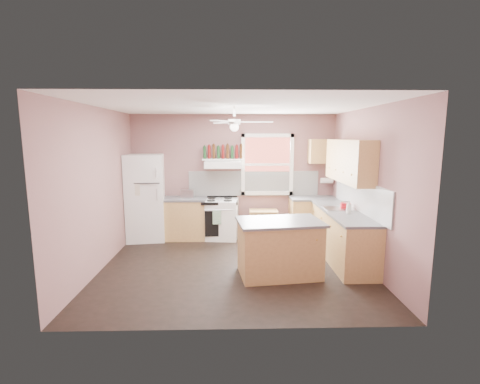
{
  "coord_description": "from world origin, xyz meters",
  "views": [
    {
      "loc": [
        -0.05,
        -5.74,
        2.22
      ],
      "look_at": [
        0.1,
        0.3,
        1.25
      ],
      "focal_mm": 26.0,
      "sensor_mm": 36.0,
      "label": 1
    }
  ],
  "objects_px": {
    "stove": "(220,219)",
    "refrigerator": "(146,197)",
    "toaster": "(187,194)",
    "cart": "(263,224)",
    "island": "(279,249)"
  },
  "relations": [
    {
      "from": "stove",
      "to": "island",
      "type": "distance_m",
      "value": 2.32
    },
    {
      "from": "toaster",
      "to": "island",
      "type": "bearing_deg",
      "value": -47.02
    },
    {
      "from": "refrigerator",
      "to": "cart",
      "type": "xyz_separation_m",
      "value": [
        2.55,
        0.05,
        -0.61
      ]
    },
    {
      "from": "cart",
      "to": "island",
      "type": "bearing_deg",
      "value": -86.97
    },
    {
      "from": "refrigerator",
      "to": "toaster",
      "type": "relative_size",
      "value": 6.58
    },
    {
      "from": "cart",
      "to": "refrigerator",
      "type": "bearing_deg",
      "value": -177.59
    },
    {
      "from": "refrigerator",
      "to": "cart",
      "type": "distance_m",
      "value": 2.62
    },
    {
      "from": "refrigerator",
      "to": "toaster",
      "type": "bearing_deg",
      "value": -4.89
    },
    {
      "from": "stove",
      "to": "refrigerator",
      "type": "bearing_deg",
      "value": -173.2
    },
    {
      "from": "stove",
      "to": "island",
      "type": "height_order",
      "value": "same"
    },
    {
      "from": "toaster",
      "to": "cart",
      "type": "distance_m",
      "value": 1.79
    },
    {
      "from": "stove",
      "to": "cart",
      "type": "bearing_deg",
      "value": 6.72
    },
    {
      "from": "stove",
      "to": "cart",
      "type": "relative_size",
      "value": 1.39
    },
    {
      "from": "refrigerator",
      "to": "stove",
      "type": "relative_size",
      "value": 2.14
    },
    {
      "from": "stove",
      "to": "cart",
      "type": "distance_m",
      "value": 0.97
    }
  ]
}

